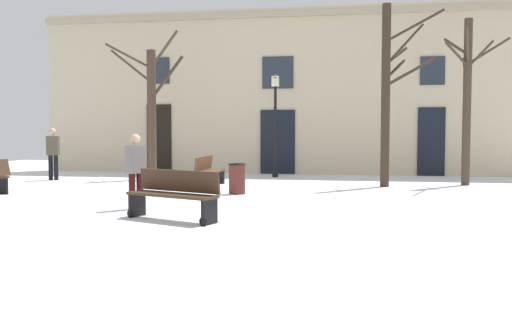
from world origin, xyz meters
name	(u,v)px	position (x,y,z in m)	size (l,w,h in m)	color
ground_plane	(244,203)	(0.00, 0.00, 0.00)	(30.66, 30.66, 0.00)	white
building_facade	(286,90)	(0.00, 8.50, 3.17)	(19.17, 0.60, 6.22)	beige
tree_right_of_center	(152,107)	(-4.18, 5.41, 2.42)	(2.52, 1.80, 5.17)	#423326
tree_left_of_center	(388,89)	(3.48, 4.23, 2.84)	(1.79, 1.01, 5.31)	#382B1E
tree_near_facade	(467,96)	(5.84, 5.03, 2.68)	(2.02, 2.34, 4.97)	#423326
streetlamp	(275,114)	(-0.18, 6.87, 2.22)	(0.30, 0.30, 3.61)	black
litter_bin	(237,179)	(-0.51, 1.70, 0.40)	(0.46, 0.46, 0.79)	#4C1E19
bench_far_corner	(174,194)	(-0.85, -2.51, 0.48)	(1.91, 1.16, 0.93)	#3D2819
bench_near_center_tree	(209,171)	(-1.70, 3.40, 0.46)	(0.51, 1.82, 0.90)	#51331E
person_strolling	(53,151)	(-7.31, 4.54, 0.96)	(0.41, 0.29, 1.72)	black
person_crossing_plaza	(136,168)	(-2.07, -1.31, 0.87)	(0.41, 0.43, 1.59)	#350F0F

